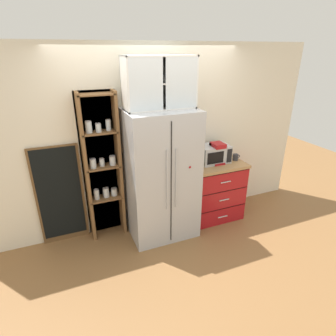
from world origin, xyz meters
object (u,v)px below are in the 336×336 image
(refrigerator, at_px, (161,175))
(bottle_green, at_px, (198,160))
(coffee_maker, at_px, (216,153))
(microwave, at_px, (213,154))
(chalkboard_menu, at_px, (60,195))
(mug_charcoal, at_px, (236,157))

(refrigerator, distance_m, bottle_green, 0.57)
(refrigerator, distance_m, coffee_maker, 0.91)
(microwave, bearing_deg, coffee_maker, -60.57)
(microwave, bearing_deg, chalkboard_menu, 174.50)
(mug_charcoal, relative_size, chalkboard_menu, 0.09)
(refrigerator, xyz_separation_m, bottle_green, (0.56, 0.02, 0.12))
(mug_charcoal, height_order, bottle_green, bottle_green)
(refrigerator, height_order, chalkboard_menu, refrigerator)
(microwave, xyz_separation_m, coffee_maker, (0.02, -0.04, 0.03))
(mug_charcoal, bearing_deg, refrigerator, -177.74)
(mug_charcoal, bearing_deg, bottle_green, -177.96)
(refrigerator, distance_m, chalkboard_menu, 1.35)
(bottle_green, height_order, chalkboard_menu, chalkboard_menu)
(mug_charcoal, bearing_deg, chalkboard_menu, 173.81)
(coffee_maker, xyz_separation_m, bottle_green, (-0.33, -0.05, -0.05))
(mug_charcoal, xyz_separation_m, bottle_green, (-0.66, -0.02, 0.06))
(refrigerator, height_order, bottle_green, refrigerator)
(refrigerator, relative_size, mug_charcoal, 14.86)
(refrigerator, xyz_separation_m, coffee_maker, (0.89, 0.07, 0.17))
(microwave, distance_m, mug_charcoal, 0.37)
(bottle_green, bearing_deg, microwave, 16.00)
(chalkboard_menu, bearing_deg, microwave, -5.50)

